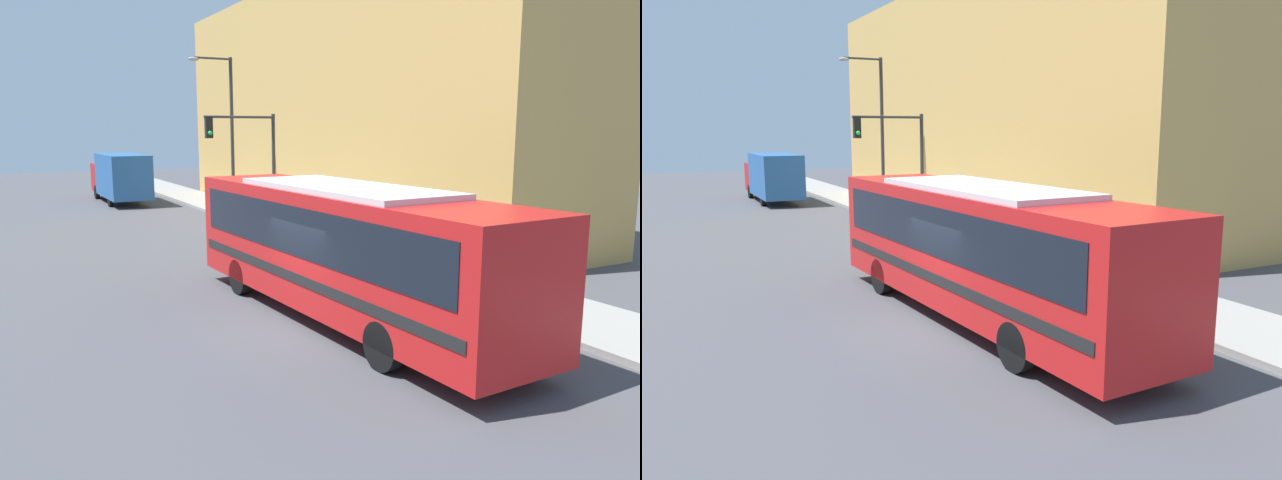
% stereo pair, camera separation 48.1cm
% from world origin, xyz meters
% --- Properties ---
extents(ground_plane, '(120.00, 120.00, 0.00)m').
position_xyz_m(ground_plane, '(0.00, 0.00, 0.00)').
color(ground_plane, '#47474C').
extents(sidewalk, '(3.05, 70.00, 0.16)m').
position_xyz_m(sidewalk, '(6.02, 20.00, 0.08)').
color(sidewalk, gray).
rests_on(sidewalk, ground_plane).
extents(building_facade, '(6.00, 30.41, 11.85)m').
position_xyz_m(building_facade, '(10.55, 16.21, 5.92)').
color(building_facade, tan).
rests_on(building_facade, ground_plane).
extents(city_bus, '(3.14, 11.57, 3.32)m').
position_xyz_m(city_bus, '(1.11, 0.10, 1.92)').
color(city_bus, red).
rests_on(city_bus, ground_plane).
extents(delivery_truck, '(2.35, 8.34, 3.08)m').
position_xyz_m(delivery_truck, '(1.33, 28.15, 1.67)').
color(delivery_truck, '#265999').
rests_on(delivery_truck, ground_plane).
extents(fire_hydrant, '(0.25, 0.34, 0.71)m').
position_xyz_m(fire_hydrant, '(5.10, 5.33, 0.51)').
color(fire_hydrant, '#999999').
rests_on(fire_hydrant, sidewalk).
extents(traffic_light_pole, '(3.28, 0.35, 5.13)m').
position_xyz_m(traffic_light_pole, '(4.11, 13.24, 3.69)').
color(traffic_light_pole, '#2D2D2D').
rests_on(traffic_light_pole, sidewalk).
extents(parking_meter, '(0.14, 0.14, 1.33)m').
position_xyz_m(parking_meter, '(5.10, 7.10, 1.05)').
color(parking_meter, '#2D2D2D').
rests_on(parking_meter, sidewalk).
extents(street_lamp, '(2.31, 0.28, 8.09)m').
position_xyz_m(street_lamp, '(5.09, 18.70, 4.87)').
color(street_lamp, '#2D2D2D').
rests_on(street_lamp, sidewalk).
extents(pedestrian_near_corner, '(0.34, 0.34, 1.77)m').
position_xyz_m(pedestrian_near_corner, '(5.85, 5.88, 1.06)').
color(pedestrian_near_corner, slate).
rests_on(pedestrian_near_corner, sidewalk).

